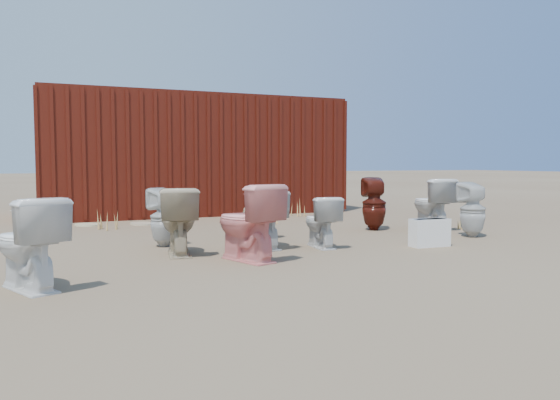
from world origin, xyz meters
name	(u,v)px	position (x,y,z in m)	size (l,w,h in m)	color
ground	(299,247)	(0.00, 0.00, 0.00)	(100.00, 100.00, 0.00)	brown
shipping_container	(193,155)	(0.00, 5.20, 1.20)	(6.00, 2.40, 2.40)	#4A0D0C
toilet_front_a	(28,244)	(-3.06, -1.19, 0.39)	(0.43, 0.76, 0.78)	white
toilet_front_pink	(247,222)	(-0.94, -0.65, 0.42)	(0.46, 0.82, 0.83)	pink
toilet_front_c	(321,222)	(0.22, -0.15, 0.32)	(0.36, 0.63, 0.64)	white
toilet_front_maroon	(374,204)	(1.80, 1.05, 0.41)	(0.37, 0.38, 0.82)	#53170E
toilet_front_e	(432,204)	(2.68, 0.76, 0.40)	(0.45, 0.79, 0.80)	white
toilet_back_a	(163,217)	(-1.55, 0.70, 0.37)	(0.33, 0.34, 0.74)	silver
toilet_back_beige_left	(178,221)	(-1.52, 0.04, 0.39)	(0.43, 0.76, 0.78)	tan
toilet_back_beige_right	(256,213)	(-0.18, 1.05, 0.34)	(0.38, 0.67, 0.68)	beige
toilet_back_yellowlid	(261,219)	(-0.49, 0.07, 0.36)	(0.40, 0.71, 0.72)	silver
toilet_back_e	(473,210)	(2.64, -0.18, 0.39)	(0.35, 0.36, 0.78)	silver
yellow_lid	(261,189)	(-0.49, 0.07, 0.73)	(0.37, 0.46, 0.03)	gold
loose_tank	(430,233)	(1.51, -0.64, 0.17)	(0.50, 0.20, 0.35)	white
loose_lid_near	(142,224)	(-1.39, 3.29, 0.01)	(0.38, 0.49, 0.02)	#C3B28D
loose_lid_far	(87,225)	(-2.26, 3.50, 0.01)	(0.36, 0.47, 0.02)	beige
weed_clump_a	(106,220)	(-2.03, 2.81, 0.14)	(0.36, 0.36, 0.29)	tan
weed_clump_b	(266,215)	(0.59, 2.53, 0.15)	(0.32, 0.32, 0.30)	tan
weed_clump_c	(321,209)	(1.86, 2.92, 0.18)	(0.36, 0.36, 0.36)	tan
weed_clump_d	(166,214)	(-0.94, 3.50, 0.15)	(0.30, 0.30, 0.29)	tan
weed_clump_e	(296,208)	(1.61, 3.50, 0.15)	(0.34, 0.34, 0.31)	tan
weed_clump_f	(465,222)	(3.23, 0.60, 0.10)	(0.28, 0.28, 0.21)	tan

